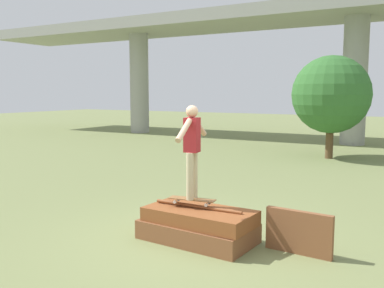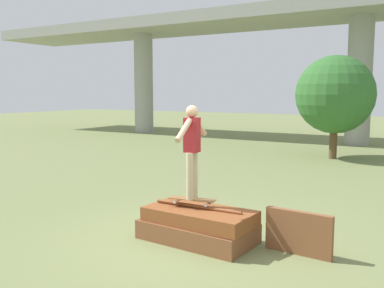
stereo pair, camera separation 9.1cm
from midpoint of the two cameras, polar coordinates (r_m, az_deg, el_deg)
name	(u,v)px [view 2 (the right image)]	position (r m, az deg, el deg)	size (l,w,h in m)	color
ground_plane	(197,240)	(7.13, 1.10, -12.72)	(80.00, 80.00, 0.00)	olive
scrap_pile	(198,225)	(7.03, 1.21, -10.78)	(1.91, 1.11, 0.59)	brown
scrap_plank_loose	(298,233)	(6.66, 14.40, -11.41)	(1.02, 0.17, 0.65)	brown
skateboard	(192,200)	(6.99, 0.38, -7.41)	(0.79, 0.30, 0.09)	brown
skater	(192,146)	(6.82, 0.38, -0.21)	(0.25, 1.18, 1.51)	#C6B78E
highway_overpass	(362,20)	(21.20, 21.86, 15.15)	(44.00, 4.48, 6.39)	#9E9E99
tree_behind_left	(335,95)	(16.20, 18.69, 6.25)	(2.79, 2.79, 3.71)	brown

